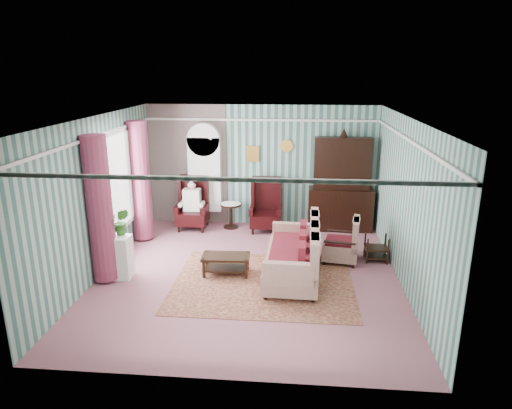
# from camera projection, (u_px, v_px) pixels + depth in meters

# --- Properties ---
(floor) EXTENTS (6.00, 6.00, 0.00)m
(floor) POSITION_uv_depth(u_px,v_px,m) (249.00, 275.00, 8.52)
(floor) COLOR #8D525D
(floor) RESTS_ON ground
(room_shell) EXTENTS (5.53, 6.02, 2.91)m
(room_shell) POSITION_uv_depth(u_px,v_px,m) (215.00, 167.00, 8.16)
(room_shell) COLOR #36625A
(room_shell) RESTS_ON ground
(bookcase) EXTENTS (0.80, 0.28, 2.24)m
(bookcase) POSITION_uv_depth(u_px,v_px,m) (205.00, 180.00, 11.02)
(bookcase) COLOR white
(bookcase) RESTS_ON floor
(dresser_hutch) EXTENTS (1.50, 0.56, 2.36)m
(dresser_hutch) POSITION_uv_depth(u_px,v_px,m) (342.00, 181.00, 10.61)
(dresser_hutch) COLOR black
(dresser_hutch) RESTS_ON floor
(wingback_left) EXTENTS (0.76, 0.80, 1.25)m
(wingback_left) POSITION_uv_depth(u_px,v_px,m) (192.00, 204.00, 10.81)
(wingback_left) COLOR black
(wingback_left) RESTS_ON floor
(wingback_right) EXTENTS (0.76, 0.80, 1.25)m
(wingback_right) POSITION_uv_depth(u_px,v_px,m) (266.00, 206.00, 10.66)
(wingback_right) COLOR black
(wingback_right) RESTS_ON floor
(seated_woman) EXTENTS (0.44, 0.40, 1.18)m
(seated_woman) POSITION_uv_depth(u_px,v_px,m) (192.00, 205.00, 10.82)
(seated_woman) COLOR silver
(seated_woman) RESTS_ON floor
(round_side_table) EXTENTS (0.50, 0.50, 0.60)m
(round_side_table) POSITION_uv_depth(u_px,v_px,m) (231.00, 216.00, 10.97)
(round_side_table) COLOR black
(round_side_table) RESTS_ON floor
(nest_table) EXTENTS (0.45, 0.38, 0.54)m
(nest_table) POSITION_uv_depth(u_px,v_px,m) (376.00, 248.00, 9.09)
(nest_table) COLOR black
(nest_table) RESTS_ON floor
(plant_stand) EXTENTS (0.55, 0.35, 0.80)m
(plant_stand) POSITION_uv_depth(u_px,v_px,m) (116.00, 257.00, 8.32)
(plant_stand) COLOR white
(plant_stand) RESTS_ON floor
(rug) EXTENTS (3.20, 2.60, 0.01)m
(rug) POSITION_uv_depth(u_px,v_px,m) (263.00, 283.00, 8.21)
(rug) COLOR #51241B
(rug) RESTS_ON floor
(sofa) EXTENTS (1.14, 2.16, 1.03)m
(sofa) POSITION_uv_depth(u_px,v_px,m) (292.00, 251.00, 8.31)
(sofa) COLOR beige
(sofa) RESTS_ON floor
(floral_armchair) EXTENTS (0.93, 0.86, 0.98)m
(floral_armchair) POSITION_uv_depth(u_px,v_px,m) (341.00, 238.00, 9.01)
(floral_armchair) COLOR beige
(floral_armchair) RESTS_ON floor
(coffee_table) EXTENTS (0.90, 0.50, 0.38)m
(coffee_table) POSITION_uv_depth(u_px,v_px,m) (226.00, 265.00, 8.50)
(coffee_table) COLOR black
(coffee_table) RESTS_ON floor
(potted_plant_a) EXTENTS (0.43, 0.40, 0.38)m
(potted_plant_a) POSITION_uv_depth(u_px,v_px,m) (108.00, 229.00, 8.04)
(potted_plant_a) COLOR #194D18
(potted_plant_a) RESTS_ON plant_stand
(potted_plant_b) EXTENTS (0.31, 0.26, 0.50)m
(potted_plant_b) POSITION_uv_depth(u_px,v_px,m) (122.00, 222.00, 8.23)
(potted_plant_b) COLOR #1B4E18
(potted_plant_b) RESTS_ON plant_stand
(potted_plant_c) EXTENTS (0.26, 0.26, 0.41)m
(potted_plant_c) POSITION_uv_depth(u_px,v_px,m) (110.00, 224.00, 8.21)
(potted_plant_c) COLOR #244E18
(potted_plant_c) RESTS_ON plant_stand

